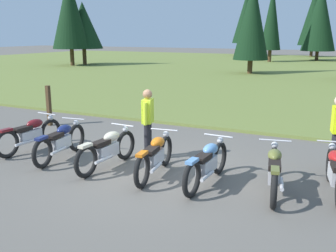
% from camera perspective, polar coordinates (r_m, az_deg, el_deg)
% --- Properties ---
extents(ground_plane, '(140.00, 140.00, 0.00)m').
position_cam_1_polar(ground_plane, '(8.53, -1.80, -6.73)').
color(ground_plane, '#605B54').
extents(grass_moorland, '(80.00, 44.00, 0.10)m').
position_cam_1_polar(grass_moorland, '(33.57, 19.93, 7.62)').
color(grass_moorland, olive).
rests_on(grass_moorland, ground).
extents(forest_treeline, '(42.99, 29.71, 8.68)m').
position_cam_1_polar(forest_treeline, '(41.46, 17.18, 14.84)').
color(forest_treeline, '#47331E').
rests_on(forest_treeline, ground).
extents(motorcycle_maroon, '(0.62, 2.10, 0.88)m').
position_cam_1_polar(motorcycle_maroon, '(10.53, -19.43, -1.11)').
color(motorcycle_maroon, black).
rests_on(motorcycle_maroon, ground).
extents(motorcycle_navy, '(0.64, 2.09, 0.88)m').
position_cam_1_polar(motorcycle_navy, '(9.63, -15.36, -2.12)').
color(motorcycle_navy, black).
rests_on(motorcycle_navy, ground).
extents(motorcycle_cream, '(0.62, 2.10, 0.88)m').
position_cam_1_polar(motorcycle_cream, '(8.77, -8.82, -3.30)').
color(motorcycle_cream, black).
rests_on(motorcycle_cream, ground).
extents(motorcycle_orange, '(0.64, 2.09, 0.88)m').
position_cam_1_polar(motorcycle_orange, '(8.19, -1.90, -4.36)').
color(motorcycle_orange, black).
rests_on(motorcycle_orange, ground).
extents(motorcycle_sky_blue, '(0.62, 2.10, 0.88)m').
position_cam_1_polar(motorcycle_sky_blue, '(7.76, 5.73, -5.42)').
color(motorcycle_sky_blue, black).
rests_on(motorcycle_sky_blue, ground).
extents(motorcycle_olive, '(0.72, 2.08, 0.88)m').
position_cam_1_polar(motorcycle_olive, '(7.60, 15.21, -6.25)').
color(motorcycle_olive, black).
rests_on(motorcycle_olive, ground).
extents(motorcycle_red, '(0.70, 2.08, 0.88)m').
position_cam_1_polar(motorcycle_red, '(7.88, 23.26, -6.18)').
color(motorcycle_red, black).
rests_on(motorcycle_red, ground).
extents(rider_near_row_end, '(0.31, 0.53, 1.67)m').
position_cam_1_polar(rider_near_row_end, '(9.19, -2.97, 0.89)').
color(rider_near_row_end, black).
rests_on(rider_near_row_end, ground).
extents(trail_marker_post, '(0.12, 0.12, 1.30)m').
position_cam_1_polar(trail_marker_post, '(13.23, -16.98, 2.85)').
color(trail_marker_post, '#47331E').
rests_on(trail_marker_post, ground).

